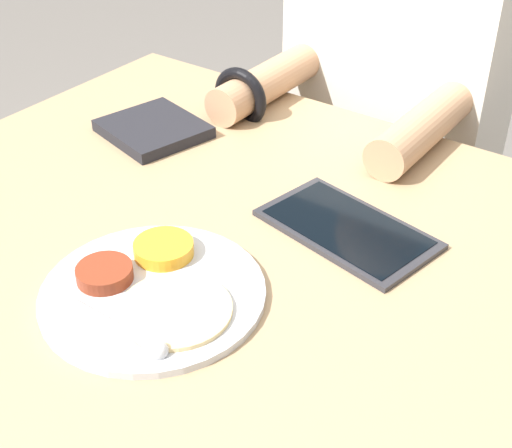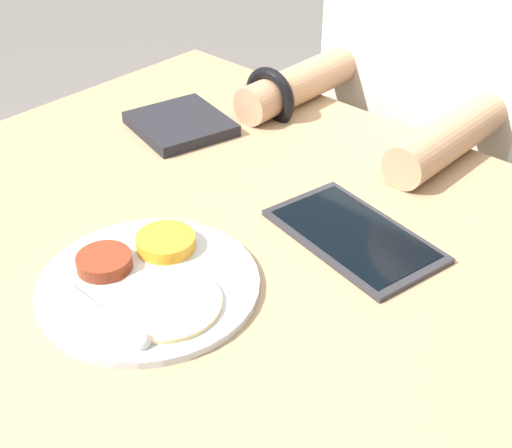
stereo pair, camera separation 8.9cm
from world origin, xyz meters
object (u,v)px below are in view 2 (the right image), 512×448
at_px(tablet_device, 354,235).
at_px(thali_tray, 148,281).
at_px(red_notebook, 181,125).
at_px(person_diner, 424,155).

bearing_deg(tablet_device, thali_tray, -116.16).
xyz_separation_m(thali_tray, red_notebook, (-0.29, 0.32, -0.00)).
distance_m(thali_tray, red_notebook, 0.43).
bearing_deg(red_notebook, thali_tray, -47.65).
bearing_deg(thali_tray, tablet_device, 63.84).
bearing_deg(person_diner, thali_tray, -85.86).
xyz_separation_m(thali_tray, tablet_device, (0.13, 0.26, -0.00)).
bearing_deg(person_diner, tablet_device, -70.32).
relative_size(thali_tray, tablet_device, 1.06).
distance_m(thali_tray, person_diner, 0.78).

